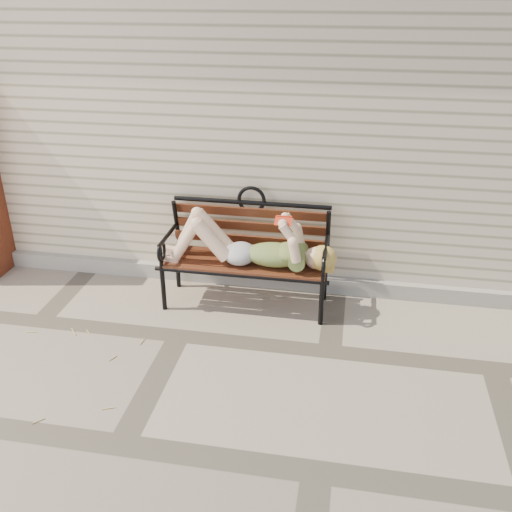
# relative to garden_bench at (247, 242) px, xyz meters

# --- Properties ---
(ground) EXTENTS (80.00, 80.00, 0.00)m
(ground) POSITION_rel_garden_bench_xyz_m (-0.45, -0.70, -0.58)
(ground) COLOR gray
(ground) RESTS_ON ground
(house_wall) EXTENTS (8.00, 4.00, 3.00)m
(house_wall) POSITION_rel_garden_bench_xyz_m (-0.45, 2.30, 0.92)
(house_wall) COLOR beige
(house_wall) RESTS_ON ground
(foundation_strip) EXTENTS (8.00, 0.10, 0.15)m
(foundation_strip) POSITION_rel_garden_bench_xyz_m (-0.45, 0.27, -0.50)
(foundation_strip) COLOR gray
(foundation_strip) RESTS_ON ground
(garden_bench) EXTENTS (1.58, 0.63, 1.03)m
(garden_bench) POSITION_rel_garden_bench_xyz_m (0.00, 0.00, 0.00)
(garden_bench) COLOR black
(garden_bench) RESTS_ON ground
(reading_woman) EXTENTS (1.50, 0.34, 0.47)m
(reading_woman) POSITION_rel_garden_bench_xyz_m (0.01, -0.13, 0.03)
(reading_woman) COLOR #093040
(reading_woman) RESTS_ON ground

